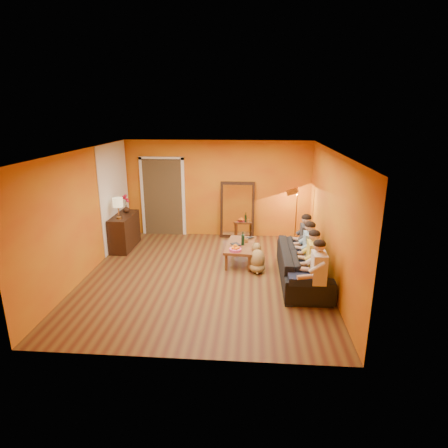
# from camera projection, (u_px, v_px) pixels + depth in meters

# --- Properties ---
(room_shell) EXTENTS (5.00, 5.50, 2.60)m
(room_shell) POSITION_uv_depth(u_px,v_px,m) (207.00, 212.00, 7.85)
(room_shell) COLOR brown
(room_shell) RESTS_ON ground
(white_accent) EXTENTS (0.02, 1.90, 2.58)m
(white_accent) POSITION_uv_depth(u_px,v_px,m) (115.00, 196.00, 9.35)
(white_accent) COLOR white
(white_accent) RESTS_ON wall_left
(doorway_recess) EXTENTS (1.06, 0.30, 2.10)m
(doorway_recess) POSITION_uv_depth(u_px,v_px,m) (164.00, 196.00, 10.38)
(doorway_recess) COLOR #3F2D19
(doorway_recess) RESTS_ON floor
(door_jamb_left) EXTENTS (0.08, 0.06, 2.20)m
(door_jamb_left) POSITION_uv_depth(u_px,v_px,m) (143.00, 197.00, 10.31)
(door_jamb_left) COLOR white
(door_jamb_left) RESTS_ON wall_back
(door_jamb_right) EXTENTS (0.08, 0.06, 2.20)m
(door_jamb_right) POSITION_uv_depth(u_px,v_px,m) (184.00, 198.00, 10.22)
(door_jamb_right) COLOR white
(door_jamb_right) RESTS_ON wall_back
(door_header) EXTENTS (1.22, 0.06, 0.08)m
(door_header) POSITION_uv_depth(u_px,v_px,m) (161.00, 158.00, 9.95)
(door_header) COLOR white
(door_header) RESTS_ON wall_back
(mirror_frame) EXTENTS (0.92, 0.27, 1.51)m
(mirror_frame) POSITION_uv_depth(u_px,v_px,m) (237.00, 210.00, 10.12)
(mirror_frame) COLOR black
(mirror_frame) RESTS_ON floor
(mirror_glass) EXTENTS (0.78, 0.21, 1.35)m
(mirror_glass) POSITION_uv_depth(u_px,v_px,m) (237.00, 210.00, 10.08)
(mirror_glass) COLOR white
(mirror_glass) RESTS_ON mirror_frame
(sideboard) EXTENTS (0.44, 1.18, 0.85)m
(sideboard) POSITION_uv_depth(u_px,v_px,m) (125.00, 231.00, 9.39)
(sideboard) COLOR black
(sideboard) RESTS_ON floor
(table_lamp) EXTENTS (0.24, 0.24, 0.51)m
(table_lamp) POSITION_uv_depth(u_px,v_px,m) (118.00, 208.00, 8.91)
(table_lamp) COLOR beige
(table_lamp) RESTS_ON sideboard
(sofa) EXTENTS (2.31, 0.90, 0.67)m
(sofa) POSITION_uv_depth(u_px,v_px,m) (303.00, 265.00, 7.60)
(sofa) COLOR black
(sofa) RESTS_ON floor
(coffee_table) EXTENTS (0.71, 1.27, 0.42)m
(coffee_table) POSITION_uv_depth(u_px,v_px,m) (241.00, 253.00, 8.58)
(coffee_table) COLOR brown
(coffee_table) RESTS_ON floor
(floor_lamp) EXTENTS (0.34, 0.30, 1.44)m
(floor_lamp) POSITION_uv_depth(u_px,v_px,m) (296.00, 217.00, 9.60)
(floor_lamp) COLOR #C8883A
(floor_lamp) RESTS_ON floor
(dog) EXTENTS (0.44, 0.59, 0.63)m
(dog) POSITION_uv_depth(u_px,v_px,m) (257.00, 257.00, 8.03)
(dog) COLOR #A08148
(dog) RESTS_ON floor
(person_far_left) EXTENTS (0.70, 0.44, 1.22)m
(person_far_left) POSITION_uv_depth(u_px,v_px,m) (318.00, 273.00, 6.56)
(person_far_left) COLOR beige
(person_far_left) RESTS_ON sofa
(person_mid_left) EXTENTS (0.70, 0.44, 1.22)m
(person_mid_left) POSITION_uv_depth(u_px,v_px,m) (314.00, 261.00, 7.08)
(person_mid_left) COLOR gold
(person_mid_left) RESTS_ON sofa
(person_mid_right) EXTENTS (0.70, 0.44, 1.22)m
(person_mid_right) POSITION_uv_depth(u_px,v_px,m) (309.00, 250.00, 7.61)
(person_mid_right) COLOR #7EA5C3
(person_mid_right) RESTS_ON sofa
(person_far_right) EXTENTS (0.70, 0.44, 1.22)m
(person_far_right) POSITION_uv_depth(u_px,v_px,m) (306.00, 241.00, 8.13)
(person_far_right) COLOR #333338
(person_far_right) RESTS_ON sofa
(fruit_bowl) EXTENTS (0.26, 0.26, 0.16)m
(fruit_bowl) POSITION_uv_depth(u_px,v_px,m) (235.00, 248.00, 8.07)
(fruit_bowl) COLOR #F2559B
(fruit_bowl) RESTS_ON coffee_table
(wine_bottle) EXTENTS (0.07, 0.07, 0.31)m
(wine_bottle) POSITION_uv_depth(u_px,v_px,m) (243.00, 238.00, 8.42)
(wine_bottle) COLOR black
(wine_bottle) RESTS_ON coffee_table
(tumbler) EXTENTS (0.11, 0.11, 0.09)m
(tumbler) POSITION_uv_depth(u_px,v_px,m) (246.00, 241.00, 8.61)
(tumbler) COLOR #B27F3F
(tumbler) RESTS_ON coffee_table
(laptop) EXTENTS (0.37, 0.35, 0.02)m
(laptop) POSITION_uv_depth(u_px,v_px,m) (249.00, 239.00, 8.84)
(laptop) COLOR black
(laptop) RESTS_ON coffee_table
(book_lower) EXTENTS (0.17, 0.23, 0.02)m
(book_lower) POSITION_uv_depth(u_px,v_px,m) (232.00, 247.00, 8.34)
(book_lower) COLOR black
(book_lower) RESTS_ON coffee_table
(book_mid) EXTENTS (0.22, 0.27, 0.02)m
(book_mid) POSITION_uv_depth(u_px,v_px,m) (233.00, 246.00, 8.34)
(book_mid) COLOR #B3142F
(book_mid) RESTS_ON book_lower
(book_upper) EXTENTS (0.26, 0.29, 0.02)m
(book_upper) POSITION_uv_depth(u_px,v_px,m) (232.00, 245.00, 8.32)
(book_upper) COLOR black
(book_upper) RESTS_ON book_mid
(vase) EXTENTS (0.18, 0.18, 0.19)m
(vase) POSITION_uv_depth(u_px,v_px,m) (126.00, 209.00, 9.48)
(vase) COLOR black
(vase) RESTS_ON sideboard
(flowers) EXTENTS (0.17, 0.17, 0.48)m
(flowers) POSITION_uv_depth(u_px,v_px,m) (125.00, 199.00, 9.40)
(flowers) COLOR #B3142F
(flowers) RESTS_ON vase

